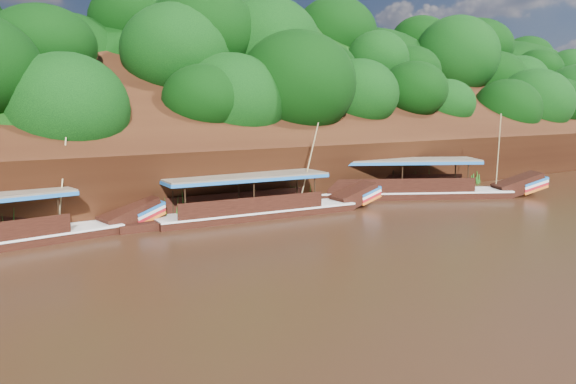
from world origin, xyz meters
name	(u,v)px	position (x,y,z in m)	size (l,w,h in m)	color
ground	(378,240)	(0.00, 0.00, 0.00)	(160.00, 160.00, 0.00)	black
riverbank	(176,160)	(-0.01, 22.73, 1.89)	(120.00, 30.06, 19.40)	black
boat_0	(421,189)	(10.92, 7.30, 0.59)	(15.08, 9.67, 6.10)	black
boat_1	(269,206)	(-1.01, 7.64, 0.54)	(13.93, 3.27, 5.63)	black
reeds	(235,197)	(-2.23, 9.41, 0.93)	(48.09, 2.25, 2.27)	#1E5A16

